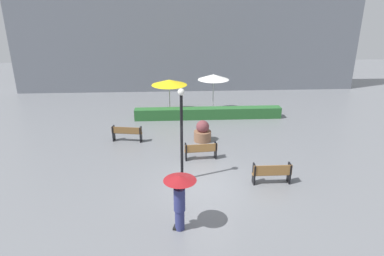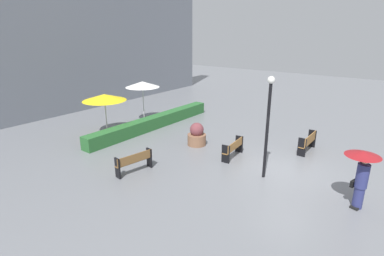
% 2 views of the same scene
% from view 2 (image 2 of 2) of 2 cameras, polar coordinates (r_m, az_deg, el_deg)
% --- Properties ---
extents(ground_plane, '(60.00, 60.00, 0.00)m').
position_cam_2_polar(ground_plane, '(13.29, 16.79, -7.82)').
color(ground_plane, slate).
extents(bench_mid_center, '(1.59, 0.50, 0.82)m').
position_cam_2_polar(bench_mid_center, '(14.01, 7.81, -3.67)').
color(bench_mid_center, olive).
rests_on(bench_mid_center, ground).
extents(bench_far_left, '(1.66, 0.58, 0.85)m').
position_cam_2_polar(bench_far_left, '(12.64, -10.80, -6.12)').
color(bench_far_left, brown).
rests_on(bench_far_left, ground).
extents(bench_near_right, '(1.62, 0.38, 0.89)m').
position_cam_2_polar(bench_near_right, '(15.55, 21.01, -2.40)').
color(bench_near_right, olive).
rests_on(bench_near_right, ground).
extents(pedestrian_with_umbrella, '(1.09, 1.09, 1.98)m').
position_cam_2_polar(pedestrian_with_umbrella, '(11.18, 29.32, -6.92)').
color(pedestrian_with_umbrella, navy).
rests_on(pedestrian_with_umbrella, ground).
extents(planter_pot, '(0.94, 0.94, 1.17)m').
position_cam_2_polar(planter_pot, '(15.38, 0.90, -1.41)').
color(planter_pot, brown).
rests_on(planter_pot, ground).
extents(lamp_post, '(0.28, 0.28, 4.03)m').
position_cam_2_polar(lamp_post, '(11.74, 14.14, 1.87)').
color(lamp_post, black).
rests_on(lamp_post, ground).
extents(patio_umbrella_yellow, '(2.35, 2.35, 2.32)m').
position_cam_2_polar(patio_umbrella_yellow, '(17.08, -16.17, 5.55)').
color(patio_umbrella_yellow, silver).
rests_on(patio_umbrella_yellow, ground).
extents(patio_umbrella_white, '(2.07, 2.07, 2.62)m').
position_cam_2_polar(patio_umbrella_white, '(18.93, -9.31, 8.10)').
color(patio_umbrella_white, silver).
rests_on(patio_umbrella_white, ground).
extents(hedge_strip, '(9.44, 0.70, 0.71)m').
position_cam_2_polar(hedge_strip, '(18.22, -7.23, 1.07)').
color(hedge_strip, '#28602D').
rests_on(hedge_strip, ground).
extents(building_facade, '(28.00, 1.20, 11.03)m').
position_cam_2_polar(building_facade, '(22.93, -23.92, 16.30)').
color(building_facade, slate).
rests_on(building_facade, ground).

